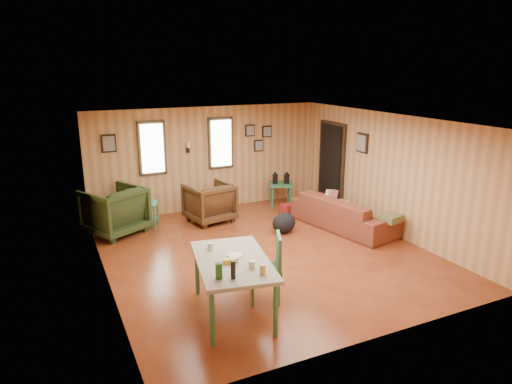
{
  "coord_description": "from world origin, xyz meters",
  "views": [
    {
      "loc": [
        -3.44,
        -6.89,
        3.3
      ],
      "look_at": [
        0.0,
        0.4,
        1.05
      ],
      "focal_mm": 32.0,
      "sensor_mm": 36.0,
      "label": 1
    }
  ],
  "objects_px": {
    "sofa": "(344,207)",
    "end_table": "(145,210)",
    "recliner_green": "(114,208)",
    "dining_table": "(233,265)",
    "side_table": "(281,182)",
    "recliner_brown": "(209,200)"
  },
  "relations": [
    {
      "from": "end_table",
      "to": "dining_table",
      "type": "bearing_deg",
      "value": -85.33
    },
    {
      "from": "end_table",
      "to": "dining_table",
      "type": "relative_size",
      "value": 0.38
    },
    {
      "from": "end_table",
      "to": "dining_table",
      "type": "distance_m",
      "value": 4.04
    },
    {
      "from": "sofa",
      "to": "recliner_green",
      "type": "height_order",
      "value": "recliner_green"
    },
    {
      "from": "sofa",
      "to": "end_table",
      "type": "relative_size",
      "value": 3.54
    },
    {
      "from": "side_table",
      "to": "recliner_brown",
      "type": "bearing_deg",
      "value": -169.97
    },
    {
      "from": "end_table",
      "to": "side_table",
      "type": "bearing_deg",
      "value": 2.42
    },
    {
      "from": "end_table",
      "to": "sofa",
      "type": "bearing_deg",
      "value": -25.96
    },
    {
      "from": "side_table",
      "to": "dining_table",
      "type": "xyz_separation_m",
      "value": [
        -2.96,
        -4.15,
        0.15
      ]
    },
    {
      "from": "recliner_green",
      "to": "dining_table",
      "type": "bearing_deg",
      "value": 75.49
    },
    {
      "from": "recliner_brown",
      "to": "end_table",
      "type": "bearing_deg",
      "value": -19.6
    },
    {
      "from": "sofa",
      "to": "recliner_green",
      "type": "relative_size",
      "value": 2.18
    },
    {
      "from": "recliner_brown",
      "to": "dining_table",
      "type": "distance_m",
      "value": 3.95
    },
    {
      "from": "recliner_brown",
      "to": "dining_table",
      "type": "xyz_separation_m",
      "value": [
        -1.02,
        -3.81,
        0.26
      ]
    },
    {
      "from": "side_table",
      "to": "dining_table",
      "type": "distance_m",
      "value": 5.1
    },
    {
      "from": "recliner_green",
      "to": "end_table",
      "type": "xyz_separation_m",
      "value": [
        0.64,
        0.12,
        -0.16
      ]
    },
    {
      "from": "sofa",
      "to": "end_table",
      "type": "bearing_deg",
      "value": 52.47
    },
    {
      "from": "recliner_brown",
      "to": "recliner_green",
      "type": "height_order",
      "value": "recliner_green"
    },
    {
      "from": "recliner_green",
      "to": "end_table",
      "type": "relative_size",
      "value": 1.62
    },
    {
      "from": "end_table",
      "to": "side_table",
      "type": "relative_size",
      "value": 0.76
    },
    {
      "from": "side_table",
      "to": "dining_table",
      "type": "relative_size",
      "value": 0.5
    },
    {
      "from": "sofa",
      "to": "dining_table",
      "type": "xyz_separation_m",
      "value": [
        -3.4,
        -2.2,
        0.28
      ]
    }
  ]
}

